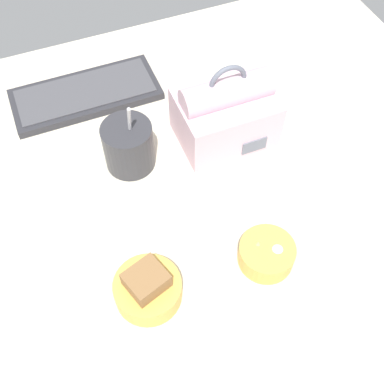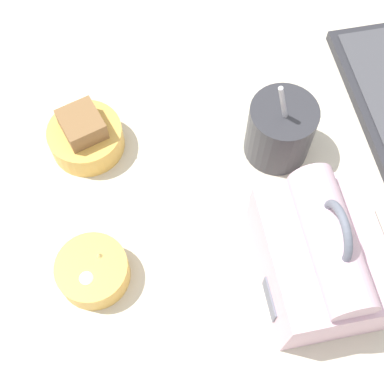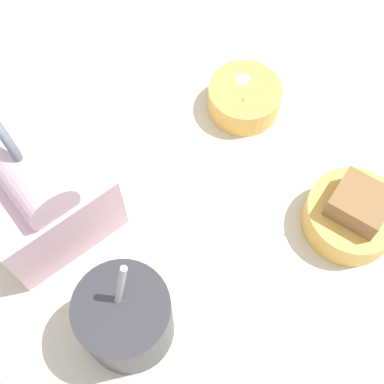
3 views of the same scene
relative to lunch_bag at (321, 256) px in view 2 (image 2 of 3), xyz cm
name	(u,v)px [view 2 (image 2 of 3)]	position (x,y,z in cm)	size (l,w,h in cm)	color
desk_surface	(211,198)	(-14.66, -11.42, -7.77)	(140.00, 110.00, 2.00)	beige
lunch_bag	(321,256)	(0.00, 0.00, 0.00)	(19.54, 14.81, 19.03)	beige
soup_cup	(280,130)	(-20.92, 0.42, -1.44)	(10.12, 10.12, 17.05)	#333338
bento_bowl_sandwich	(86,136)	(-27.14, -28.78, -3.88)	(11.56, 11.56, 7.76)	#EAB24C
bento_bowl_snacks	(93,271)	(-5.41, -30.15, -4.52)	(10.02, 10.02, 5.06)	#EAB24C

